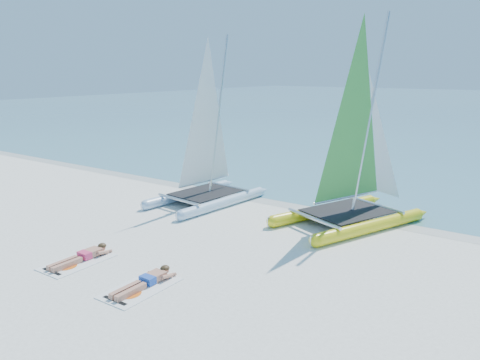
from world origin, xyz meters
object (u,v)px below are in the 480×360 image
object	(u,v)px
catamaran_yellow	(361,157)
towel_a	(77,262)
catamaran_blue	(207,153)
towel_b	(141,288)
sunbather_a	(83,256)
sunbather_b	(146,281)

from	to	relation	value
catamaran_yellow	towel_a	size ratio (longest dim) A/B	3.73
catamaran_blue	catamaran_yellow	xyz separation A→B (m)	(5.52, 1.06, 0.27)
towel_b	towel_a	bearing A→B (deg)	177.43
sunbather_a	towel_a	bearing A→B (deg)	-90.00
sunbather_b	towel_b	bearing A→B (deg)	-90.00
catamaran_blue	towel_a	xyz separation A→B (m)	(0.78, -6.40, -1.90)
catamaran_blue	sunbather_a	world-z (taller)	catamaran_blue
sunbather_a	sunbather_b	distance (m)	2.46
catamaran_blue	towel_a	world-z (taller)	catamaran_blue
catamaran_blue	towel_b	world-z (taller)	catamaran_blue
towel_a	sunbather_a	xyz separation A→B (m)	(0.00, 0.19, 0.11)
catamaran_yellow	sunbather_b	xyz separation A→B (m)	(-2.28, -7.38, -2.06)
catamaran_yellow	sunbather_a	world-z (taller)	catamaran_yellow
towel_a	towel_b	bearing A→B (deg)	-2.57
catamaran_yellow	sunbather_b	world-z (taller)	catamaran_yellow
catamaran_yellow	sunbather_a	bearing A→B (deg)	-100.97
towel_a	towel_b	xyz separation A→B (m)	(2.46, -0.11, 0.00)
catamaran_blue	catamaran_yellow	world-z (taller)	catamaran_yellow
catamaran_yellow	sunbather_a	distance (m)	8.91
towel_b	sunbather_b	size ratio (longest dim) A/B	1.07
sunbather_a	sunbather_b	world-z (taller)	same
catamaran_blue	sunbather_b	size ratio (longest dim) A/B	3.70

